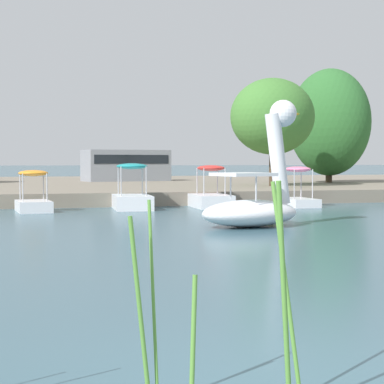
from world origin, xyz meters
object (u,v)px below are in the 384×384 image
object	(u,v)px
pedal_boat_orange	(33,198)
pedal_boat_pink	(298,193)
swan_boat	(256,195)
parked_van	(126,164)
tree_willow_near_path	(329,122)
tree_broadleaf_right	(272,117)
pedal_boat_red	(211,195)
pedal_boat_teal	(132,196)

from	to	relation	value
pedal_boat_orange	pedal_boat_pink	size ratio (longest dim) A/B	0.98
swan_boat	parked_van	bearing A→B (deg)	88.50
pedal_boat_pink	tree_willow_near_path	xyz separation A→B (m)	(6.35, 10.19, 3.17)
pedal_boat_orange	tree_broadleaf_right	distance (m)	12.92
pedal_boat_red	tree_broadleaf_right	bearing A→B (deg)	51.73
pedal_boat_pink	parked_van	world-z (taller)	parked_van
pedal_boat_pink	tree_willow_near_path	bearing A→B (deg)	58.06
pedal_boat_teal	pedal_boat_red	size ratio (longest dim) A/B	1.10
pedal_boat_orange	pedal_boat_teal	xyz separation A→B (m)	(3.25, 0.34, 0.03)
pedal_boat_red	tree_broadleaf_right	xyz separation A→B (m)	(4.72, 5.98, 3.20)
pedal_boat_orange	tree_willow_near_path	distance (m)	18.87
swan_boat	tree_willow_near_path	distance (m)	19.88
swan_boat	tree_willow_near_path	size ratio (longest dim) A/B	0.53
swan_boat	pedal_boat_pink	xyz separation A→B (m)	(4.04, 6.52, -0.29)
parked_van	pedal_boat_teal	bearing A→B (deg)	-99.06
pedal_boat_pink	parked_van	xyz separation A→B (m)	(-3.46, 15.75, 0.97)
pedal_boat_teal	tree_willow_near_path	bearing A→B (deg)	38.86
tree_broadleaf_right	tree_willow_near_path	distance (m)	6.12
swan_boat	pedal_boat_pink	bearing A→B (deg)	58.20
pedal_boat_teal	pedal_boat_pink	world-z (taller)	pedal_boat_teal
pedal_boat_teal	tree_broadleaf_right	world-z (taller)	tree_broadleaf_right
swan_boat	tree_broadleaf_right	world-z (taller)	tree_broadleaf_right
pedal_boat_orange	tree_willow_near_path	size ratio (longest dim) A/B	0.30
swan_boat	pedal_boat_red	size ratio (longest dim) A/B	1.49
tree_broadleaf_right	tree_willow_near_path	world-z (taller)	tree_willow_near_path
pedal_boat_teal	pedal_boat_red	xyz separation A→B (m)	(2.79, 0.05, -0.03)
pedal_boat_orange	tree_willow_near_path	bearing A→B (deg)	33.39
pedal_boat_teal	tree_willow_near_path	xyz separation A→B (m)	(12.27, 9.89, 3.20)
pedal_boat_teal	parked_van	xyz separation A→B (m)	(2.46, 15.45, 0.99)
parked_van	pedal_boat_orange	bearing A→B (deg)	-109.90
pedal_boat_orange	pedal_boat_teal	bearing A→B (deg)	6.04
parked_van	pedal_boat_red	bearing A→B (deg)	-88.76
swan_boat	pedal_boat_teal	world-z (taller)	swan_boat
pedal_boat_teal	parked_van	size ratio (longest dim) A/B	0.46
pedal_boat_pink	parked_van	distance (m)	16.15
pedal_boat_teal	tree_willow_near_path	distance (m)	16.08
tree_willow_near_path	parked_van	distance (m)	11.49
tree_broadleaf_right	tree_willow_near_path	xyz separation A→B (m)	(4.76, 3.85, 0.02)
swan_boat	pedal_boat_red	world-z (taller)	swan_boat
swan_boat	parked_van	distance (m)	22.28
pedal_boat_teal	parked_van	distance (m)	15.68
parked_van	tree_broadleaf_right	bearing A→B (deg)	-61.79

